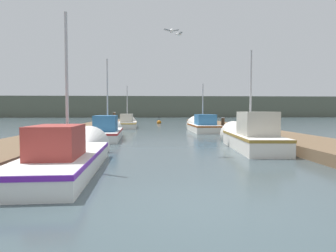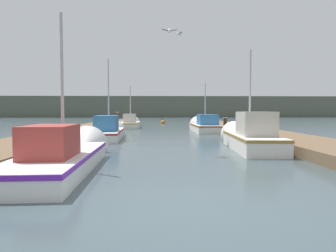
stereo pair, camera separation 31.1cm
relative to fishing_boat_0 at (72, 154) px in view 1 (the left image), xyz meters
name	(u,v)px [view 1 (the left image)]	position (x,y,z in m)	size (l,w,h in m)	color
ground_plane	(199,208)	(2.95, -3.73, -0.35)	(200.00, 200.00, 0.00)	#38474C
dock_left	(80,131)	(-2.64, 12.27, -0.17)	(2.87, 40.00, 0.37)	brown
dock_right	(241,130)	(8.55, 12.27, -0.17)	(2.87, 40.00, 0.37)	brown
distant_shore_ridge	(154,107)	(2.95, 67.36, 2.07)	(120.00, 16.00, 4.84)	#565B4C
fishing_boat_0	(72,154)	(0.00, 0.00, 0.00)	(1.77, 6.29, 4.60)	silver
fishing_boat_1	(248,136)	(6.29, 3.96, 0.13)	(1.86, 6.11, 4.40)	silver
fishing_boat_2	(108,131)	(-0.20, 8.71, 0.05)	(1.67, 6.33, 4.81)	silver
fishing_boat_3	(202,126)	(6.09, 14.25, 0.05)	(1.84, 5.91, 4.15)	silver
fishing_boat_4	(127,123)	(0.05, 19.28, 0.04)	(1.78, 5.56, 4.32)	silver
mooring_piling_0	(114,120)	(-1.23, 19.93, 0.36)	(0.28, 0.28, 1.41)	#473523
mooring_piling_1	(223,125)	(7.35, 12.73, 0.19)	(0.29, 0.29, 1.07)	#473523
channel_buoy	(159,122)	(3.18, 27.28, -0.20)	(0.52, 0.52, 1.02)	#BF6513
seagull_lead	(171,31)	(2.95, 2.49, 4.07)	(0.56, 0.29, 0.12)	white
seagull_1	(179,34)	(3.52, 5.79, 4.78)	(0.32, 0.55, 0.12)	white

